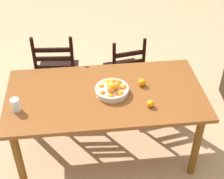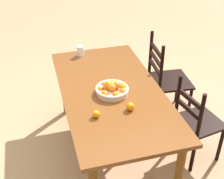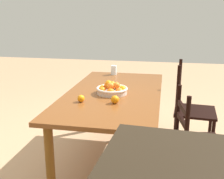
{
  "view_description": "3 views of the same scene",
  "coord_description": "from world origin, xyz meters",
  "views": [
    {
      "loc": [
        -0.2,
        -2.27,
        2.57
      ],
      "look_at": [
        0.06,
        -0.01,
        0.79
      ],
      "focal_mm": 53.45,
      "sensor_mm": 36.0,
      "label": 1
    },
    {
      "loc": [
        2.26,
        -0.62,
        2.29
      ],
      "look_at": [
        0.06,
        -0.01,
        0.79
      ],
      "focal_mm": 49.55,
      "sensor_mm": 36.0,
      "label": 2
    },
    {
      "loc": [
        2.52,
        0.46,
        1.5
      ],
      "look_at": [
        0.06,
        -0.01,
        0.79
      ],
      "focal_mm": 44.39,
      "sensor_mm": 36.0,
      "label": 3
    }
  ],
  "objects": [
    {
      "name": "ground_plane",
      "position": [
        0.0,
        0.0,
        0.0
      ],
      "size": [
        12.0,
        12.0,
        0.0
      ],
      "primitive_type": "plane",
      "color": "tan"
    },
    {
      "name": "chair_by_cabinet",
      "position": [
        -0.46,
        0.77,
        0.46
      ],
      "size": [
        0.47,
        0.47,
        0.98
      ],
      "rotation": [
        0.0,
        0.0,
        3.06
      ],
      "color": "black",
      "rests_on": "ground"
    },
    {
      "name": "orange_loose_1",
      "position": [
        0.34,
        0.07,
        0.78
      ],
      "size": [
        0.07,
        0.07,
        0.07
      ],
      "primitive_type": "sphere",
      "color": "orange",
      "rests_on": "dining_table"
    },
    {
      "name": "drinking_glass",
      "position": [
        -0.75,
        -0.14,
        0.8
      ],
      "size": [
        0.07,
        0.07,
        0.11
      ],
      "primitive_type": "cylinder",
      "color": "silver",
      "rests_on": "dining_table"
    },
    {
      "name": "fruit_bowl",
      "position": [
        0.06,
        -0.01,
        0.79
      ],
      "size": [
        0.3,
        0.3,
        0.13
      ],
      "color": "beige",
      "rests_on": "dining_table"
    },
    {
      "name": "chair_near_window",
      "position": [
        0.29,
        0.76,
        0.42
      ],
      "size": [
        0.44,
        0.44,
        0.89
      ],
      "rotation": [
        0.0,
        0.0,
        3.31
      ],
      "color": "black",
      "rests_on": "ground"
    },
    {
      "name": "orange_loose_0",
      "position": [
        0.35,
        -0.22,
        0.78
      ],
      "size": [
        0.06,
        0.06,
        0.06
      ],
      "primitive_type": "sphere",
      "color": "orange",
      "rests_on": "dining_table"
    },
    {
      "name": "dining_table",
      "position": [
        0.0,
        0.0,
        0.66
      ],
      "size": [
        1.73,
        0.89,
        0.75
      ],
      "color": "brown",
      "rests_on": "ground"
    }
  ]
}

